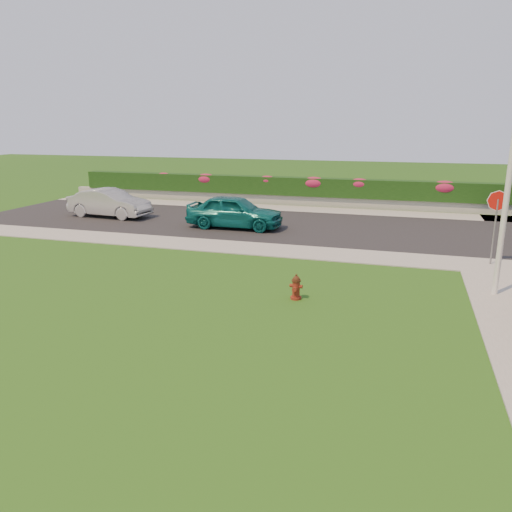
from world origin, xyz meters
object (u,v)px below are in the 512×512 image
(fire_hydrant, at_px, (296,287))
(utility_pole, at_px, (507,195))
(sedan_teal, at_px, (235,212))
(sedan_silver, at_px, (109,203))
(stop_sign, at_px, (497,210))

(fire_hydrant, height_order, utility_pole, utility_pole)
(fire_hydrant, relative_size, sedan_teal, 0.16)
(fire_hydrant, xyz_separation_m, sedan_silver, (-12.35, 9.81, 0.43))
(fire_hydrant, xyz_separation_m, sedan_teal, (-4.96, 8.96, 0.47))
(fire_hydrant, relative_size, sedan_silver, 0.16)
(fire_hydrant, height_order, sedan_teal, sedan_teal)
(utility_pole, distance_m, stop_sign, 3.66)
(fire_hydrant, xyz_separation_m, stop_sign, (5.88, 5.52, 1.64))
(sedan_silver, xyz_separation_m, utility_pole, (17.87, -7.80, 2.16))
(sedan_silver, bearing_deg, stop_sign, -98.71)
(utility_pole, bearing_deg, sedan_silver, 156.41)
(sedan_teal, xyz_separation_m, utility_pole, (10.48, -6.95, 2.12))
(stop_sign, bearing_deg, sedan_teal, -175.80)
(utility_pole, bearing_deg, fire_hydrant, -159.97)
(stop_sign, bearing_deg, utility_pole, -74.14)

